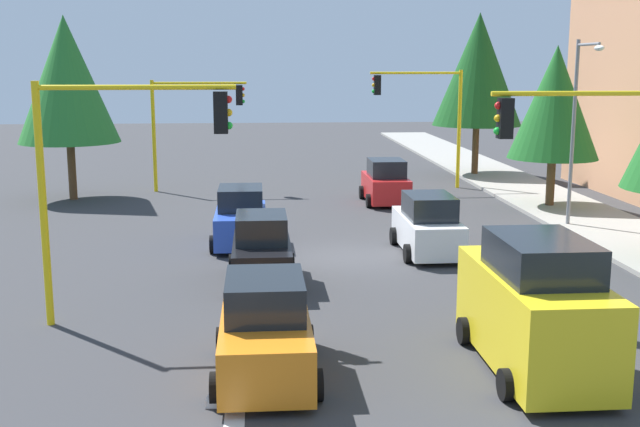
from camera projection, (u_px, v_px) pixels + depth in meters
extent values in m
plane|color=#353538|center=(338.00, 257.00, 25.08)|extent=(120.00, 120.00, 0.00)
cube|color=gray|center=(590.00, 220.00, 30.79)|extent=(80.00, 4.00, 0.15)
cone|color=silver|center=(235.00, 408.00, 14.07)|extent=(0.01, 1.10, 1.10)
cylinder|color=yellow|center=(43.00, 206.00, 18.08)|extent=(0.18, 0.18, 5.73)
cylinder|color=yellow|center=(137.00, 87.00, 17.75)|extent=(0.12, 4.50, 0.12)
cube|color=black|center=(221.00, 113.00, 18.00)|extent=(0.36, 0.32, 0.96)
sphere|color=red|center=(228.00, 99.00, 17.96)|extent=(0.18, 0.18, 0.18)
sphere|color=yellow|center=(229.00, 113.00, 18.02)|extent=(0.18, 0.18, 0.18)
sphere|color=green|center=(229.00, 126.00, 18.07)|extent=(0.18, 0.18, 0.18)
cylinder|color=yellow|center=(584.00, 93.00, 18.61)|extent=(0.12, 4.50, 0.12)
cube|color=black|center=(505.00, 118.00, 18.57)|extent=(0.36, 0.32, 0.96)
sphere|color=red|center=(498.00, 106.00, 18.49)|extent=(0.18, 0.18, 0.18)
sphere|color=yellow|center=(498.00, 118.00, 18.55)|extent=(0.18, 0.18, 0.18)
sphere|color=green|center=(497.00, 131.00, 18.61)|extent=(0.18, 0.18, 0.18)
cylinder|color=yellow|center=(154.00, 136.00, 37.69)|extent=(0.18, 0.18, 5.38)
cylinder|color=yellow|center=(199.00, 83.00, 37.39)|extent=(0.12, 4.50, 0.12)
cube|color=black|center=(239.00, 95.00, 37.65)|extent=(0.36, 0.32, 0.96)
sphere|color=red|center=(243.00, 89.00, 37.61)|extent=(0.18, 0.18, 0.18)
sphere|color=yellow|center=(243.00, 95.00, 37.67)|extent=(0.18, 0.18, 0.18)
sphere|color=green|center=(243.00, 101.00, 37.72)|extent=(0.18, 0.18, 0.18)
cylinder|color=yellow|center=(459.00, 130.00, 38.83)|extent=(0.18, 0.18, 5.85)
cylinder|color=yellow|center=(416.00, 73.00, 38.14)|extent=(0.12, 4.50, 0.12)
cube|color=black|center=(377.00, 85.00, 38.10)|extent=(0.36, 0.32, 0.96)
sphere|color=red|center=(374.00, 79.00, 38.03)|extent=(0.18, 0.18, 0.18)
sphere|color=yellow|center=(374.00, 85.00, 38.08)|extent=(0.18, 0.18, 0.18)
sphere|color=green|center=(374.00, 91.00, 38.14)|extent=(0.18, 0.18, 0.18)
cylinder|color=slate|center=(573.00, 135.00, 29.07)|extent=(0.14, 0.14, 7.00)
cylinder|color=slate|center=(589.00, 44.00, 27.57)|extent=(1.80, 0.10, 0.10)
ellipsoid|color=silver|center=(599.00, 48.00, 26.72)|extent=(0.56, 0.28, 0.20)
cylinder|color=brown|center=(551.00, 181.00, 33.48)|extent=(0.36, 0.36, 2.37)
cone|color=#1E6023|center=(555.00, 102.00, 32.85)|extent=(3.79, 3.79, 4.74)
cylinder|color=brown|center=(72.00, 169.00, 35.70)|extent=(0.36, 0.36, 2.82)
cone|color=#28752D|center=(67.00, 79.00, 34.94)|extent=(4.52, 4.52, 5.65)
cylinder|color=brown|center=(475.00, 149.00, 43.17)|extent=(0.36, 0.36, 3.02)
cone|color=#19511E|center=(478.00, 69.00, 42.36)|extent=(4.83, 4.83, 6.04)
cube|color=yellow|center=(533.00, 317.00, 15.74)|extent=(4.80, 1.90, 1.85)
cube|color=black|center=(541.00, 257.00, 15.26)|extent=(2.50, 1.67, 0.76)
cylinder|color=black|center=(464.00, 331.00, 17.26)|extent=(0.60, 0.20, 0.60)
cylinder|color=black|center=(553.00, 328.00, 17.42)|extent=(0.60, 0.20, 0.60)
cylinder|color=black|center=(506.00, 385.00, 14.35)|extent=(0.60, 0.20, 0.60)
cylinder|color=black|center=(612.00, 381.00, 14.51)|extent=(0.60, 0.20, 0.60)
cube|color=white|center=(427.00, 232.00, 25.58)|extent=(4.10, 1.65, 1.05)
cube|color=black|center=(429.00, 206.00, 25.22)|extent=(2.13, 1.45, 0.76)
cylinder|color=black|center=(394.00, 236.00, 26.83)|extent=(0.60, 0.20, 0.60)
cylinder|color=black|center=(444.00, 235.00, 26.97)|extent=(0.60, 0.20, 0.60)
cylinder|color=black|center=(408.00, 253.00, 24.34)|extent=(0.60, 0.20, 0.60)
cylinder|color=black|center=(463.00, 252.00, 24.48)|extent=(0.60, 0.20, 0.60)
cube|color=orange|center=(266.00, 343.00, 15.41)|extent=(3.99, 1.74, 1.05)
cube|color=black|center=(265.00, 296.00, 15.44)|extent=(2.08, 1.53, 0.76)
cylinder|color=black|center=(317.00, 385.00, 14.34)|extent=(0.60, 0.20, 0.60)
cylinder|color=black|center=(215.00, 388.00, 14.20)|extent=(0.60, 0.20, 0.60)
cylinder|color=black|center=(308.00, 339.00, 16.77)|extent=(0.60, 0.20, 0.60)
cylinder|color=black|center=(221.00, 341.00, 16.62)|extent=(0.60, 0.20, 0.60)
cube|color=blue|center=(241.00, 225.00, 26.75)|extent=(3.84, 1.69, 1.05)
cube|color=black|center=(241.00, 198.00, 26.77)|extent=(2.00, 1.49, 0.76)
cylinder|color=black|center=(268.00, 243.00, 25.73)|extent=(0.60, 0.20, 0.60)
cylinder|color=black|center=(213.00, 244.00, 25.58)|extent=(0.60, 0.20, 0.60)
cylinder|color=black|center=(267.00, 229.00, 28.06)|extent=(0.60, 0.20, 0.60)
cylinder|color=black|center=(216.00, 229.00, 27.92)|extent=(0.60, 0.20, 0.60)
cube|color=red|center=(385.00, 188.00, 34.93)|extent=(3.74, 1.71, 1.05)
cube|color=black|center=(386.00, 168.00, 34.58)|extent=(1.94, 1.50, 0.76)
cylinder|color=black|center=(362.00, 192.00, 36.06)|extent=(0.60, 0.20, 0.60)
cylinder|color=black|center=(401.00, 192.00, 36.21)|extent=(0.60, 0.20, 0.60)
cylinder|color=black|center=(369.00, 201.00, 33.79)|extent=(0.60, 0.20, 0.60)
cylinder|color=black|center=(410.00, 200.00, 33.94)|extent=(0.60, 0.20, 0.60)
cube|color=black|center=(262.00, 260.00, 21.90)|extent=(3.64, 1.60, 1.05)
cube|color=black|center=(261.00, 228.00, 21.91)|extent=(1.89, 1.41, 0.76)
cylinder|color=black|center=(295.00, 284.00, 20.93)|extent=(0.60, 0.20, 0.60)
cylinder|color=black|center=(230.00, 286.00, 20.80)|extent=(0.60, 0.20, 0.60)
cylinder|color=black|center=(291.00, 263.00, 23.14)|extent=(0.60, 0.20, 0.60)
cylinder|color=black|center=(232.00, 264.00, 23.01)|extent=(0.60, 0.20, 0.60)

